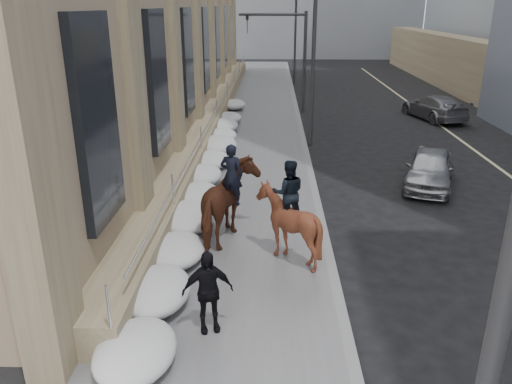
% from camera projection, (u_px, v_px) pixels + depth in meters
% --- Properties ---
extents(ground, '(140.00, 140.00, 0.00)m').
position_uv_depth(ground, '(222.00, 310.00, 11.10)').
color(ground, black).
rests_on(ground, ground).
extents(sidewalk, '(5.00, 80.00, 0.12)m').
position_uv_depth(sidewalk, '(246.00, 169.00, 20.43)').
color(sidewalk, '#57575A').
rests_on(sidewalk, ground).
extents(curb, '(0.24, 80.00, 0.12)m').
position_uv_depth(curb, '(310.00, 169.00, 20.35)').
color(curb, slate).
rests_on(curb, ground).
extents(lane_line, '(0.15, 70.00, 0.01)m').
position_uv_depth(lane_line, '(505.00, 172.00, 20.13)').
color(lane_line, '#BFB78C').
rests_on(lane_line, ground).
extents(streetlight_near, '(1.71, 0.24, 8.00)m').
position_uv_depth(streetlight_near, '(492.00, 256.00, 3.79)').
color(streetlight_near, '#2D2D30').
rests_on(streetlight_near, ground).
extents(streetlight_mid, '(1.71, 0.24, 8.00)m').
position_uv_depth(streetlight_mid, '(310.00, 47.00, 22.49)').
color(streetlight_mid, '#2D2D30').
rests_on(streetlight_mid, ground).
extents(streetlight_far, '(1.71, 0.24, 8.00)m').
position_uv_depth(streetlight_far, '(294.00, 27.00, 41.19)').
color(streetlight_far, '#2D2D30').
rests_on(streetlight_far, ground).
extents(traffic_signal, '(4.10, 0.22, 6.00)m').
position_uv_depth(traffic_signal, '(290.00, 46.00, 30.20)').
color(traffic_signal, '#2D2D30').
rests_on(traffic_signal, ground).
extents(snow_bank, '(1.70, 18.10, 0.76)m').
position_uv_depth(snow_bank, '(205.00, 173.00, 18.56)').
color(snow_bank, silver).
rests_on(snow_bank, sidewalk).
extents(mounted_horse_left, '(1.75, 2.81, 2.76)m').
position_uv_depth(mounted_horse_left, '(229.00, 202.00, 13.71)').
color(mounted_horse_left, '#422013').
rests_on(mounted_horse_left, sidewalk).
extents(mounted_horse_right, '(1.69, 1.87, 2.63)m').
position_uv_depth(mounted_horse_right, '(288.00, 219.00, 12.77)').
color(mounted_horse_right, '#502617').
rests_on(mounted_horse_right, sidewalk).
extents(pedestrian, '(1.11, 0.70, 1.77)m').
position_uv_depth(pedestrian, '(208.00, 291.00, 9.94)').
color(pedestrian, black).
rests_on(pedestrian, sidewalk).
extents(car_silver, '(2.91, 4.38, 1.38)m').
position_uv_depth(car_silver, '(430.00, 168.00, 18.41)').
color(car_silver, '#939499').
rests_on(car_silver, ground).
extents(car_grey, '(3.21, 5.23, 1.42)m').
position_uv_depth(car_grey, '(434.00, 107.00, 29.27)').
color(car_grey, slate).
rests_on(car_grey, ground).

